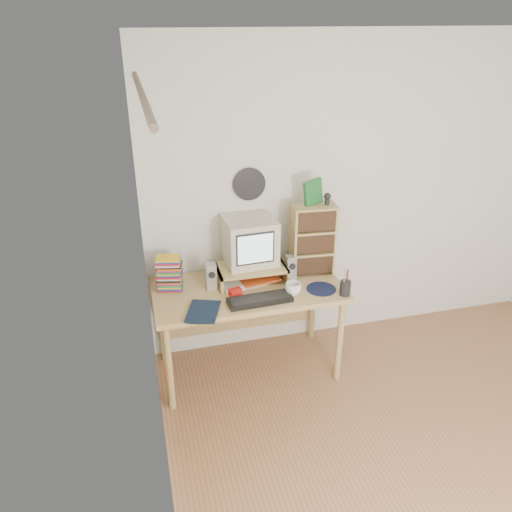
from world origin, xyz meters
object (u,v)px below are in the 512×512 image
keyboard (260,300)px  diary (188,309)px  dvd_stack (170,274)px  mug (293,289)px  desk (246,299)px  crt_monitor (251,242)px  cd_rack (313,240)px

keyboard → diary: size_ratio=1.83×
dvd_stack → diary: bearing=-65.0°
diary → keyboard: bearing=20.9°
mug → diary: 0.77m
desk → crt_monitor: bearing=55.0°
keyboard → crt_monitor: bearing=82.7°
crt_monitor → dvd_stack: 0.64m
dvd_stack → keyboard: bearing=-18.1°
crt_monitor → keyboard: size_ratio=0.80×
keyboard → cd_rack: cd_rack is taller
desk → keyboard: (0.03, -0.28, 0.15)m
keyboard → diary: bearing=178.6°
dvd_stack → desk: bearing=5.9°
cd_rack → keyboard: bearing=-141.5°
crt_monitor → dvd_stack: size_ratio=1.51×
mug → cd_rack: bearing=50.2°
dvd_stack → diary: (0.08, -0.36, -0.10)m
desk → diary: 0.58m
desk → diary: (-0.47, -0.30, 0.16)m
desk → cd_rack: bearing=5.9°
crt_monitor → mug: bearing=-58.0°
crt_monitor → diary: 0.71m
crt_monitor → dvd_stack: bearing=179.0°
desk → crt_monitor: size_ratio=3.81×
keyboard → dvd_stack: dvd_stack is taller
desk → cd_rack: 0.68m
dvd_stack → cd_rack: bearing=11.9°
keyboard → mug: 0.26m
dvd_stack → diary: dvd_stack is taller
desk → mug: (0.29, -0.24, 0.18)m
cd_rack → diary: size_ratio=2.21×
mug → crt_monitor: bearing=125.3°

